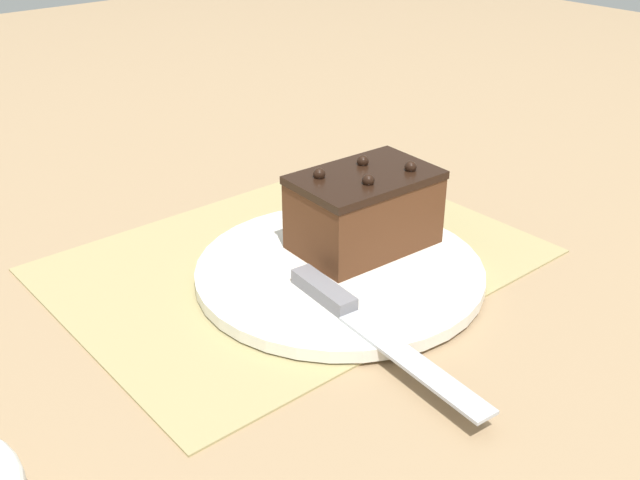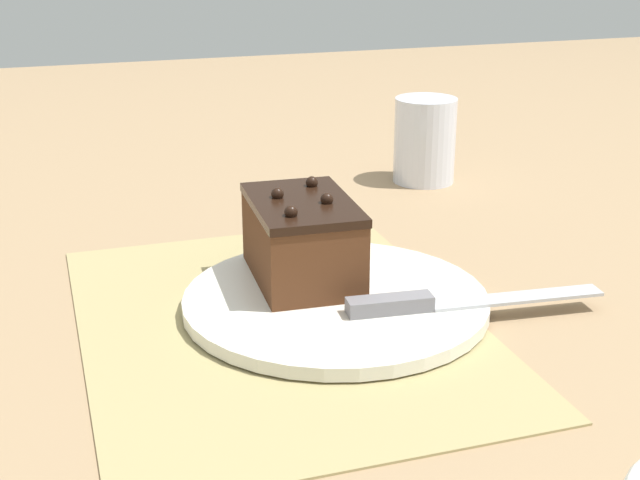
# 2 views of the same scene
# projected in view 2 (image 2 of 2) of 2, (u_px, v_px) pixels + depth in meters

# --- Properties ---
(ground_plane) EXTENTS (3.00, 3.00, 0.00)m
(ground_plane) POSITION_uv_depth(u_px,v_px,m) (277.00, 324.00, 0.79)
(ground_plane) COLOR #9E7F5B
(placemat_woven) EXTENTS (0.46, 0.34, 0.00)m
(placemat_woven) POSITION_uv_depth(u_px,v_px,m) (277.00, 321.00, 0.79)
(placemat_woven) COLOR tan
(placemat_woven) RESTS_ON ground_plane
(cake_plate) EXTENTS (0.28, 0.28, 0.01)m
(cake_plate) POSITION_uv_depth(u_px,v_px,m) (336.00, 301.00, 0.81)
(cake_plate) COLOR white
(cake_plate) RESTS_ON placemat_woven
(chocolate_cake) EXTENTS (0.14, 0.10, 0.09)m
(chocolate_cake) POSITION_uv_depth(u_px,v_px,m) (302.00, 239.00, 0.83)
(chocolate_cake) COLOR #512D19
(chocolate_cake) RESTS_ON cake_plate
(serving_knife) EXTENTS (0.04, 0.24, 0.01)m
(serving_knife) POSITION_uv_depth(u_px,v_px,m) (433.00, 302.00, 0.78)
(serving_knife) COLOR slate
(serving_knife) RESTS_ON cake_plate
(drinking_glass) EXTENTS (0.08, 0.08, 0.11)m
(drinking_glass) POSITION_uv_depth(u_px,v_px,m) (425.00, 140.00, 1.19)
(drinking_glass) COLOR white
(drinking_glass) RESTS_ON ground_plane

